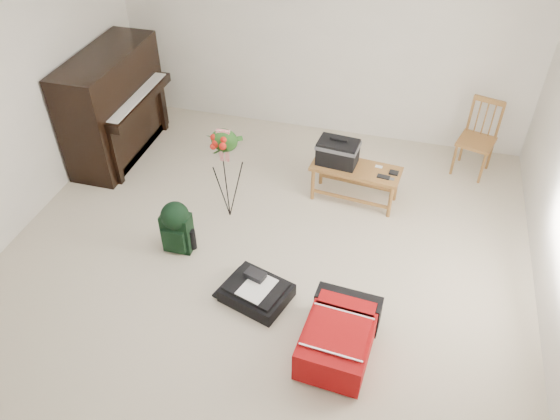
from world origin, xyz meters
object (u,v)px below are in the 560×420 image
(piano, at_px, (115,107))
(black_duffel, at_px, (257,291))
(dining_chair, at_px, (477,139))
(red_suitcase, at_px, (340,331))
(flower_stand, at_px, (227,175))
(green_backpack, at_px, (176,225))
(bench, at_px, (343,158))

(piano, relative_size, black_duffel, 2.27)
(dining_chair, relative_size, black_duffel, 1.32)
(red_suitcase, distance_m, black_duffel, 0.86)
(dining_chair, height_order, flower_stand, flower_stand)
(green_backpack, relative_size, flower_stand, 0.51)
(piano, relative_size, red_suitcase, 1.83)
(bench, height_order, red_suitcase, bench)
(piano, distance_m, red_suitcase, 3.77)
(dining_chair, bearing_deg, bench, -130.19)
(bench, xyz_separation_m, green_backpack, (-1.37, -1.23, -0.20))
(piano, bearing_deg, flower_stand, -26.14)
(black_duffel, bearing_deg, bench, 91.88)
(dining_chair, relative_size, green_backpack, 1.57)
(green_backpack, bearing_deg, piano, 132.72)
(bench, distance_m, dining_chair, 1.64)
(green_backpack, height_order, flower_stand, flower_stand)
(piano, bearing_deg, bench, -4.12)
(dining_chair, height_order, black_duffel, dining_chair)
(piano, height_order, dining_chair, piano)
(black_duffel, height_order, green_backpack, green_backpack)
(dining_chair, distance_m, black_duffel, 3.14)
(piano, height_order, green_backpack, piano)
(red_suitcase, distance_m, flower_stand, 1.97)
(dining_chair, relative_size, flower_stand, 0.81)
(bench, height_order, dining_chair, dining_chair)
(flower_stand, bearing_deg, black_duffel, -61.87)
(dining_chair, bearing_deg, flower_stand, -131.49)
(piano, relative_size, green_backpack, 2.71)
(dining_chair, bearing_deg, green_backpack, -125.64)
(black_duffel, bearing_deg, green_backpack, 173.11)
(bench, relative_size, red_suitcase, 1.18)
(bench, distance_m, red_suitcase, 2.01)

